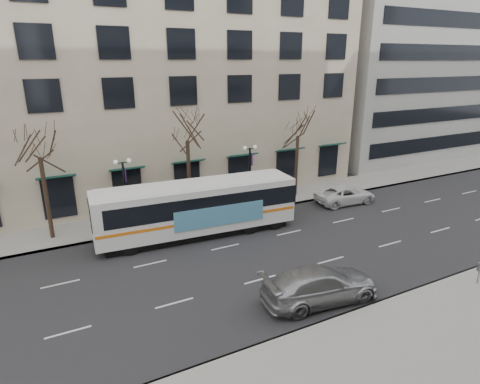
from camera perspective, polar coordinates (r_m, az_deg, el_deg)
ground at (r=24.74m, az=0.19°, el=-9.93°), size 160.00×160.00×0.00m
sidewalk_far at (r=34.12m, az=0.72°, el=-1.59°), size 80.00×4.00×0.15m
building_hotel at (r=41.13m, az=-16.75°, el=18.03°), size 40.00×20.00×24.00m
building_office at (r=58.53m, az=20.63°, el=22.97°), size 25.00×20.00×35.00m
tree_far_left at (r=28.59m, az=-26.84°, el=6.27°), size 3.60×3.60×8.34m
tree_far_mid at (r=30.26m, az=-7.56°, el=9.05°), size 3.60×3.60×8.55m
tree_far_right at (r=34.94m, az=8.29°, el=9.45°), size 3.60×3.60×8.06m
lamp_post_left at (r=29.35m, az=-16.02°, el=0.22°), size 1.22×0.45×5.21m
lamp_post_right at (r=32.58m, az=1.41°, el=2.73°), size 1.22×0.45×5.21m
city_bus at (r=27.79m, az=-5.97°, el=-2.10°), size 14.03×3.97×3.76m
silver_car at (r=21.18m, az=11.33°, el=-12.80°), size 6.37×3.13×1.78m
white_pickup at (r=35.35m, az=14.74°, el=-0.37°), size 5.44×2.83×1.46m
pay_station at (r=25.41m, az=30.96°, el=-9.32°), size 0.31×0.25×1.24m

